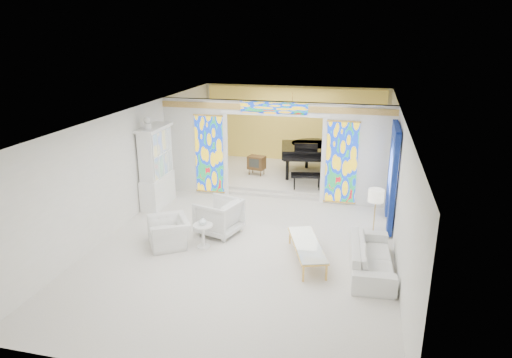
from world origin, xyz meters
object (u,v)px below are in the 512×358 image
(armchair_left, at_px, (169,232))
(tv_console, at_px, (257,163))
(china_cabinet, at_px, (156,167))
(armchair_right, at_px, (219,217))
(grand_piano, at_px, (309,150))
(sofa, at_px, (371,257))
(coffee_table, at_px, (307,245))

(armchair_left, distance_m, tv_console, 5.56)
(china_cabinet, distance_m, armchair_left, 2.92)
(china_cabinet, distance_m, armchair_right, 2.90)
(armchair_left, bearing_deg, grand_piano, 123.72)
(china_cabinet, xyz_separation_m, grand_piano, (4.00, 3.73, -0.16))
(china_cabinet, relative_size, sofa, 1.21)
(sofa, distance_m, grand_piano, 6.68)
(china_cabinet, relative_size, armchair_right, 2.72)
(armchair_left, bearing_deg, tv_console, 137.63)
(armchair_right, bearing_deg, tv_console, -162.00)
(china_cabinet, xyz_separation_m, armchair_left, (1.41, -2.42, -0.83))
(china_cabinet, bearing_deg, coffee_table, -27.15)
(china_cabinet, bearing_deg, tv_console, 53.44)
(armchair_right, xyz_separation_m, sofa, (3.79, -1.05, -0.13))
(grand_piano, relative_size, tv_console, 4.97)
(sofa, bearing_deg, coffee_table, 81.95)
(armchair_left, relative_size, tv_console, 1.57)
(armchair_right, xyz_separation_m, coffee_table, (2.38, -0.94, -0.07))
(armchair_left, distance_m, armchair_right, 1.34)
(china_cabinet, height_order, sofa, china_cabinet)
(armchair_left, height_order, sofa, armchair_left)
(armchair_right, relative_size, grand_piano, 0.30)
(grand_piano, bearing_deg, armchair_left, -123.04)
(grand_piano, bearing_deg, china_cabinet, -147.21)
(armchair_left, xyz_separation_m, grand_piano, (2.59, 6.15, 0.67))
(grand_piano, bearing_deg, coffee_table, -93.22)
(armchair_right, distance_m, grand_piano, 5.50)
(armchair_left, bearing_deg, china_cabinet, 176.83)
(armchair_right, height_order, tv_console, armchair_right)
(armchair_left, height_order, tv_console, tv_console)
(china_cabinet, relative_size, armchair_left, 2.63)
(china_cabinet, distance_m, tv_console, 3.86)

